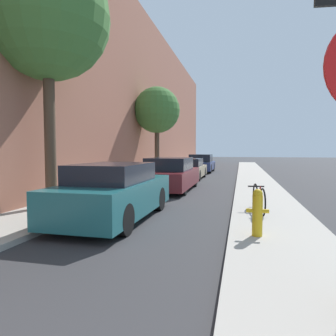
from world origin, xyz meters
name	(u,v)px	position (x,y,z in m)	size (l,w,h in m)	color
ground_plane	(198,185)	(0.00, 16.00, 0.00)	(120.00, 120.00, 0.00)	#333335
sidewalk_left	(143,182)	(-2.90, 16.00, 0.06)	(2.00, 52.00, 0.12)	#ADA89E
sidewalk_right	(257,185)	(2.90, 16.00, 0.06)	(2.00, 52.00, 0.12)	#ADA89E
building_facade_left	(119,84)	(-4.25, 16.00, 5.27)	(0.70, 52.00, 10.54)	#9E604C
parked_car_teal	(115,192)	(-0.97, 7.82, 0.69)	(1.76, 4.36, 1.43)	black
parked_car_maroon	(170,175)	(-0.87, 13.59, 0.68)	(1.88, 4.56, 1.42)	black
parked_car_champagne	(189,169)	(-0.97, 18.89, 0.60)	(1.75, 4.15, 1.24)	black
parked_car_navy	(201,164)	(-0.93, 24.62, 0.67)	(1.82, 4.27, 1.40)	black
street_tree_near	(47,18)	(-3.23, 8.46, 5.47)	(3.51, 3.51, 7.13)	#4C3A2B
street_tree_far	(157,111)	(-2.80, 18.36, 4.10)	(2.74, 2.74, 5.38)	#4C3A2B
fire_hydrant	(257,212)	(2.44, 6.70, 0.58)	(0.42, 0.19, 0.90)	gold
bicycle	(259,199)	(2.59, 9.01, 0.48)	(0.44, 1.72, 0.70)	black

